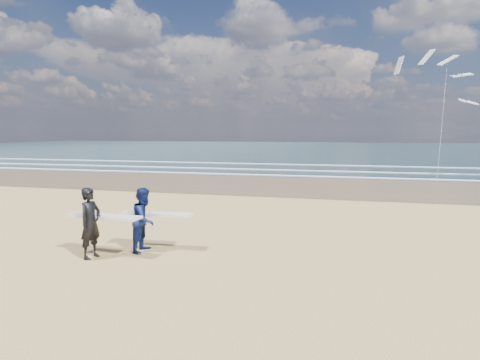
# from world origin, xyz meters

# --- Properties ---
(ocean) EXTENTS (220.00, 100.00, 0.02)m
(ocean) POSITION_xyz_m (20.00, 72.00, 0.01)
(ocean) COLOR #1A313A
(ocean) RESTS_ON ground
(surfer_near) EXTENTS (2.23, 1.06, 1.97)m
(surfer_near) POSITION_xyz_m (0.48, 0.06, 1.00)
(surfer_near) COLOR black
(surfer_near) RESTS_ON ground
(surfer_far) EXTENTS (2.23, 1.15, 1.88)m
(surfer_far) POSITION_xyz_m (1.57, 1.07, 0.94)
(surfer_far) COLOR #0C1746
(surfer_far) RESTS_ON ground
(kite_1) EXTENTS (6.79, 4.85, 10.05)m
(kite_1) POSITION_xyz_m (13.65, 24.11, 5.92)
(kite_1) COLOR slate
(kite_1) RESTS_ON ground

